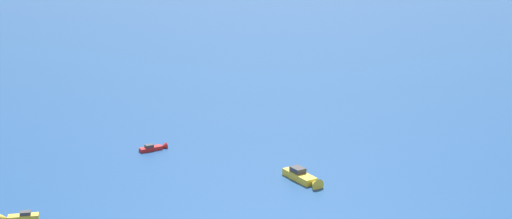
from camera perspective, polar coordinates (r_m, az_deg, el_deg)
motorboat_far_port at (r=151.74m, az=-16.06°, el=-7.12°), size 6.59×4.29×1.89m
motorboat_inshore at (r=182.62m, az=-7.00°, el=-2.62°), size 6.34×2.17×1.80m
motorboat_ahead at (r=163.19m, az=3.31°, el=-4.71°), size 3.37×10.49×3.00m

